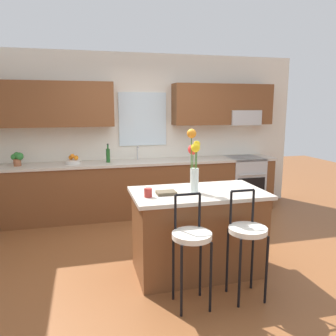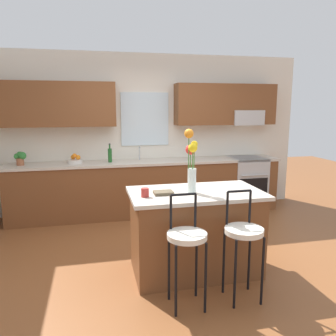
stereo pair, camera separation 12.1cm
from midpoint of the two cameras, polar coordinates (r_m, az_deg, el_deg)
ground_plane at (r=4.31m, az=-0.06°, el=-14.56°), size 14.00×14.00×0.00m
back_wall_assembly at (r=5.86m, az=-4.55°, el=7.39°), size 5.60×0.50×2.70m
counter_run at (r=5.73m, az=-4.27°, el=-3.27°), size 4.56×0.64×0.92m
sink_faucet at (r=5.74m, az=-5.79°, el=2.77°), size 0.02×0.13×0.23m
oven_range at (r=6.26m, az=12.10°, el=-2.35°), size 0.60×0.64×0.92m
kitchen_island at (r=3.78m, az=4.10°, el=-10.66°), size 1.43×0.81×0.92m
bar_stool_near at (r=3.09m, az=2.87°, el=-12.17°), size 0.36×0.36×1.04m
bar_stool_middle at (r=3.29m, az=12.25°, el=-11.00°), size 0.36×0.36×1.04m
flower_vase at (r=3.52m, az=3.43°, el=1.62°), size 0.14×0.18×0.67m
mug_ceramic at (r=3.40m, az=-4.41°, el=-4.20°), size 0.08×0.08×0.09m
cookbook at (r=3.50m, az=-1.31°, el=-4.22°), size 0.20×0.15×0.03m
fruit_bowl_oranges at (r=5.56m, az=-16.43°, el=1.19°), size 0.24×0.24×0.16m
bottle_olive_oil at (r=5.55m, az=-10.74°, el=2.17°), size 0.06×0.06×0.30m
potted_plant_small at (r=5.64m, az=-24.73°, el=1.55°), size 0.19×0.13×0.22m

